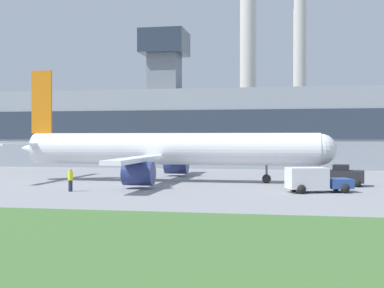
{
  "coord_description": "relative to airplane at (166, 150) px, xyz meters",
  "views": [
    {
      "loc": [
        13.14,
        -47.11,
        4.25
      ],
      "look_at": [
        3.73,
        2.57,
        3.6
      ],
      "focal_mm": 50.0,
      "sensor_mm": 36.0,
      "label": 1
    }
  ],
  "objects": [
    {
      "name": "ground_crew_person",
      "position": [
        -5.2,
        -10.46,
        -2.11
      ],
      "size": [
        0.5,
        0.5,
        1.81
      ],
      "color": "#23283D",
      "rests_on": "ground_plane"
    },
    {
      "name": "baggage_truck",
      "position": [
        13.52,
        -7.69,
        -2.08
      ],
      "size": [
        5.26,
        3.44,
        1.92
      ],
      "color": "#2D4C93",
      "rests_on": "ground_plane"
    },
    {
      "name": "airplane",
      "position": [
        0.0,
        0.0,
        0.0
      ],
      "size": [
        30.88,
        26.84,
        10.89
      ],
      "color": "white",
      "rests_on": "ground_plane"
    },
    {
      "name": "traffic_cone_near_nose",
      "position": [
        11.63,
        -3.55,
        -2.79
      ],
      "size": [
        0.66,
        0.66,
        0.53
      ],
      "color": "black",
      "rests_on": "ground_plane"
    },
    {
      "name": "ground_plane",
      "position": [
        -1.22,
        -2.57,
        -3.03
      ],
      "size": [
        400.0,
        400.0,
        0.0
      ],
      "primitive_type": "plane",
      "color": "gray"
    },
    {
      "name": "smokestack_left",
      "position": [
        3.53,
        51.82,
        18.03
      ],
      "size": [
        3.58,
        3.58,
        41.84
      ],
      "color": "beige",
      "rests_on": "ground_plane"
    },
    {
      "name": "terminal_building",
      "position": [
        -1.45,
        26.6,
        2.64
      ],
      "size": [
        84.14,
        11.47,
        19.8
      ],
      "color": "#8C939E",
      "rests_on": "ground_plane"
    },
    {
      "name": "smokestack_right",
      "position": [
        13.12,
        55.71,
        19.02
      ],
      "size": [
        2.95,
        2.95,
        43.86
      ],
      "color": "beige",
      "rests_on": "ground_plane"
    },
    {
      "name": "pushback_tug",
      "position": [
        16.03,
        -1.52,
        -2.19
      ],
      "size": [
        4.11,
        2.81,
        1.86
      ],
      "color": "#232328",
      "rests_on": "ground_plane"
    }
  ]
}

